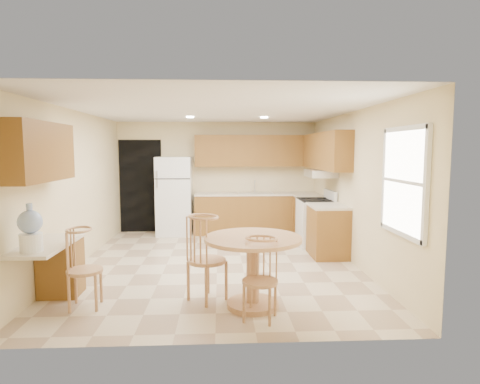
{
  "coord_description": "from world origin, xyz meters",
  "views": [
    {
      "loc": [
        0.05,
        -6.46,
        1.87
      ],
      "look_at": [
        0.39,
        0.3,
        1.16
      ],
      "focal_mm": 30.0,
      "sensor_mm": 36.0,
      "label": 1
    }
  ],
  "objects_px": {
    "chair_table_a": "(207,251)",
    "chair_table_b": "(261,273)",
    "refrigerator": "(175,196)",
    "water_crock": "(30,230)",
    "stove": "(316,222)",
    "chair_desk": "(82,262)",
    "dining_table": "(253,261)"
  },
  "relations": [
    {
      "from": "chair_table_a",
      "to": "chair_table_b",
      "type": "bearing_deg",
      "value": 1.3
    },
    {
      "from": "refrigerator",
      "to": "water_crock",
      "type": "height_order",
      "value": "refrigerator"
    },
    {
      "from": "stove",
      "to": "chair_desk",
      "type": "xyz_separation_m",
      "value": [
        -3.47,
        -3.03,
        0.11
      ]
    },
    {
      "from": "stove",
      "to": "chair_table_b",
      "type": "xyz_separation_m",
      "value": [
        -1.43,
        -3.47,
        0.08
      ]
    },
    {
      "from": "refrigerator",
      "to": "chair_table_b",
      "type": "xyz_separation_m",
      "value": [
        1.44,
        -4.69,
        -0.31
      ]
    },
    {
      "from": "stove",
      "to": "chair_desk",
      "type": "bearing_deg",
      "value": -138.94
    },
    {
      "from": "chair_table_a",
      "to": "chair_desk",
      "type": "height_order",
      "value": "chair_table_a"
    },
    {
      "from": "refrigerator",
      "to": "chair_table_a",
      "type": "xyz_separation_m",
      "value": [
        0.84,
        -4.09,
        -0.21
      ]
    },
    {
      "from": "water_crock",
      "to": "chair_desk",
      "type": "bearing_deg",
      "value": 27.48
    },
    {
      "from": "dining_table",
      "to": "stove",
      "type": "bearing_deg",
      "value": 63.83
    },
    {
      "from": "refrigerator",
      "to": "water_crock",
      "type": "distance_m",
      "value": 4.61
    },
    {
      "from": "chair_table_a",
      "to": "water_crock",
      "type": "distance_m",
      "value": 1.96
    },
    {
      "from": "chair_desk",
      "to": "chair_table_a",
      "type": "bearing_deg",
      "value": 90.85
    },
    {
      "from": "chair_table_a",
      "to": "water_crock",
      "type": "height_order",
      "value": "water_crock"
    },
    {
      "from": "chair_table_a",
      "to": "chair_table_b",
      "type": "relative_size",
      "value": 1.17
    },
    {
      "from": "stove",
      "to": "water_crock",
      "type": "xyz_separation_m",
      "value": [
        -3.92,
        -3.26,
        0.54
      ]
    },
    {
      "from": "chair_table_a",
      "to": "chair_desk",
      "type": "distance_m",
      "value": 1.45
    },
    {
      "from": "dining_table",
      "to": "chair_table_a",
      "type": "bearing_deg",
      "value": 164.89
    },
    {
      "from": "refrigerator",
      "to": "chair_desk",
      "type": "height_order",
      "value": "refrigerator"
    },
    {
      "from": "stove",
      "to": "chair_table_b",
      "type": "distance_m",
      "value": 3.75
    },
    {
      "from": "chair_table_b",
      "to": "chair_desk",
      "type": "bearing_deg",
      "value": 7.74
    },
    {
      "from": "chair_table_b",
      "to": "water_crock",
      "type": "height_order",
      "value": "water_crock"
    },
    {
      "from": "refrigerator",
      "to": "chair_desk",
      "type": "xyz_separation_m",
      "value": [
        -0.6,
        -4.25,
        -0.28
      ]
    },
    {
      "from": "refrigerator",
      "to": "dining_table",
      "type": "xyz_separation_m",
      "value": [
        1.39,
        -4.24,
        -0.3
      ]
    },
    {
      "from": "dining_table",
      "to": "chair_table_b",
      "type": "height_order",
      "value": "chair_table_b"
    },
    {
      "from": "refrigerator",
      "to": "chair_table_b",
      "type": "height_order",
      "value": "refrigerator"
    },
    {
      "from": "stove",
      "to": "chair_table_a",
      "type": "bearing_deg",
      "value": -125.3
    },
    {
      "from": "stove",
      "to": "chair_table_b",
      "type": "height_order",
      "value": "stove"
    },
    {
      "from": "refrigerator",
      "to": "water_crock",
      "type": "xyz_separation_m",
      "value": [
        -1.05,
        -4.48,
        0.15
      ]
    },
    {
      "from": "refrigerator",
      "to": "water_crock",
      "type": "relative_size",
      "value": 3.25
    },
    {
      "from": "dining_table",
      "to": "chair_table_a",
      "type": "distance_m",
      "value": 0.58
    },
    {
      "from": "refrigerator",
      "to": "chair_desk",
      "type": "distance_m",
      "value": 4.3
    }
  ]
}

